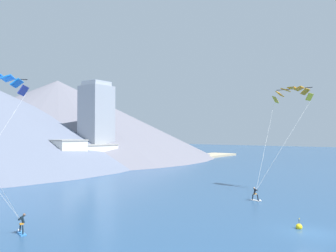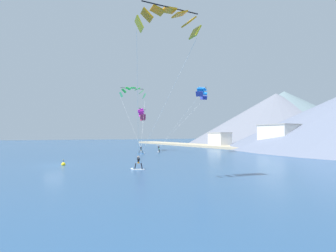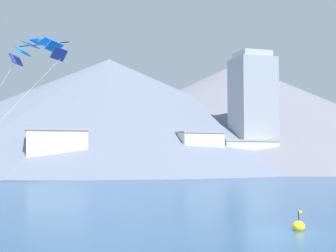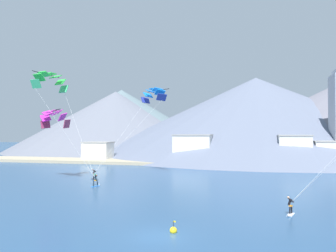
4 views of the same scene
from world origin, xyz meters
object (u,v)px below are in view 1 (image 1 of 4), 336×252
kitesurfer_near_lead (21,227)px  parafoil_kite_near_trail (292,93)px  race_marker_buoy (299,227)px  kitesurfer_near_trail (256,197)px

kitesurfer_near_lead → parafoil_kite_near_trail: bearing=-18.9°
race_marker_buoy → kitesurfer_near_trail: bearing=39.4°
parafoil_kite_near_trail → race_marker_buoy: size_ratio=13.76×
kitesurfer_near_lead → kitesurfer_near_trail: (24.56, -10.80, 0.02)m
kitesurfer_near_trail → parafoil_kite_near_trail: parafoil_kite_near_trail is taller
kitesurfer_near_lead → parafoil_kite_near_trail: parafoil_kite_near_trail is taller
kitesurfer_near_trail → kitesurfer_near_lead: bearing=156.3°
kitesurfer_near_lead → race_marker_buoy: size_ratio=1.75×
kitesurfer_near_trail → race_marker_buoy: size_ratio=1.74×
kitesurfer_near_lead → race_marker_buoy: kitesurfer_near_lead is taller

